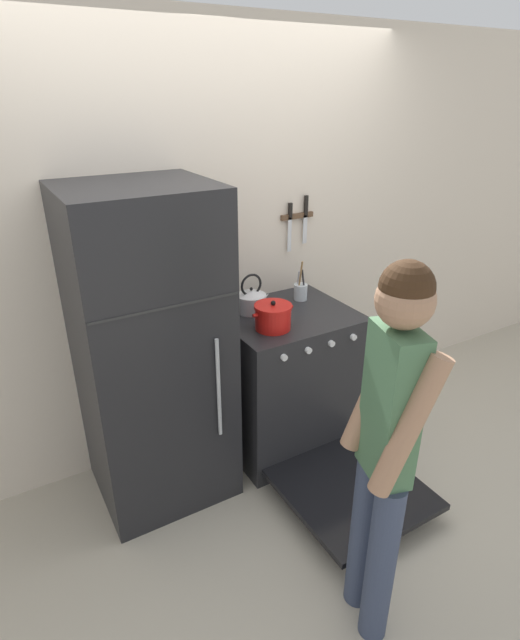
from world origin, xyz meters
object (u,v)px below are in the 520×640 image
at_px(stove_range, 288,382).
at_px(person, 386,444).
at_px(refrigerator, 152,353).
at_px(utensil_jar, 301,291).
at_px(dutch_oven_pot, 273,317).
at_px(tea_kettle, 252,300).

height_order(stove_range, person, person).
bearing_deg(refrigerator, utensil_jar, 7.20).
distance_m(dutch_oven_pot, person, 1.13).
bearing_deg(dutch_oven_pot, refrigerator, 167.97).
xyz_separation_m(refrigerator, person, (0.48, -1.26, 0.07)).
bearing_deg(refrigerator, person, -68.92).
bearing_deg(dutch_oven_pot, utensil_jar, 36.05).
distance_m(stove_range, tea_kettle, 0.59).
distance_m(dutch_oven_pot, tea_kettle, 0.27).
xyz_separation_m(stove_range, person, (-0.37, -1.21, 0.50)).
relative_size(dutch_oven_pot, tea_kettle, 1.06).
relative_size(refrigerator, person, 1.05).
bearing_deg(dutch_oven_pot, person, -99.54).
bearing_deg(refrigerator, tea_kettle, 10.45).
distance_m(refrigerator, utensil_jar, 1.06).
bearing_deg(stove_range, dutch_oven_pot, -151.92).
relative_size(refrigerator, dutch_oven_pot, 6.88).
relative_size(utensil_jar, person, 0.16).
bearing_deg(person, tea_kettle, 8.11).
height_order(stove_range, utensil_jar, utensil_jar).
distance_m(refrigerator, stove_range, 0.95).
bearing_deg(utensil_jar, dutch_oven_pot, -143.95).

